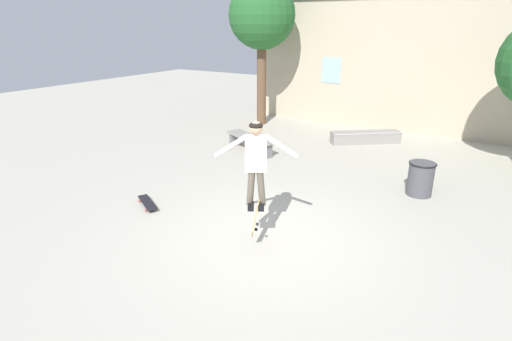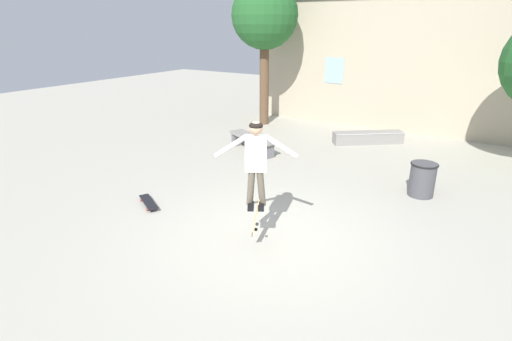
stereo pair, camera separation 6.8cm
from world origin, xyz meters
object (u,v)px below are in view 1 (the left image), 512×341
at_px(skateboard_flipping, 257,213).
at_px(skateboard_resting, 147,202).
at_px(tree_left, 262,17).
at_px(park_bench, 250,140).
at_px(trash_bin, 421,178).
at_px(skater, 256,158).
at_px(skate_ledge, 365,137).

xyz_separation_m(skateboard_flipping, skateboard_resting, (-2.68, 0.08, -0.49)).
relative_size(tree_left, skateboard_resting, 6.04).
xyz_separation_m(park_bench, skateboard_flipping, (2.88, -4.30, 0.22)).
bearing_deg(trash_bin, skateboard_flipping, -118.24).
bearing_deg(park_bench, skateboard_flipping, -33.60).
bearing_deg(skater, park_bench, -176.98).
relative_size(skater, skateboard_resting, 1.79).
distance_m(tree_left, skater, 8.87).
relative_size(park_bench, trash_bin, 2.44).
xyz_separation_m(tree_left, skateboard_resting, (1.70, -7.37, -3.66)).
xyz_separation_m(trash_bin, skateboard_flipping, (-1.93, -3.60, 0.17)).
relative_size(tree_left, skate_ledge, 2.51).
bearing_deg(tree_left, skateboard_resting, -76.99).
bearing_deg(skateboard_flipping, skater, -155.55).
distance_m(tree_left, skateboard_resting, 8.40).
bearing_deg(skater, skate_ledge, 151.45).
xyz_separation_m(skater, skateboard_flipping, (0.04, -0.04, -0.95)).
distance_m(park_bench, skateboard_flipping, 5.17).
relative_size(skate_ledge, skater, 1.35).
relative_size(trash_bin, skater, 0.50).
xyz_separation_m(trash_bin, skateboard_resting, (-4.62, -3.52, -0.32)).
xyz_separation_m(trash_bin, skater, (-1.97, -3.56, 1.12)).
relative_size(trash_bin, skateboard_resting, 0.90).
relative_size(tree_left, trash_bin, 6.69).
distance_m(park_bench, trash_bin, 4.86).
bearing_deg(skateboard_flipping, skate_ledge, 163.67).
bearing_deg(trash_bin, skate_ledge, 123.63).
bearing_deg(skateboard_flipping, trash_bin, 133.00).
bearing_deg(trash_bin, park_bench, 171.78).
distance_m(park_bench, skater, 5.24).
distance_m(tree_left, skate_ledge, 5.44).
distance_m(skater, skateboard_flipping, 0.95).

